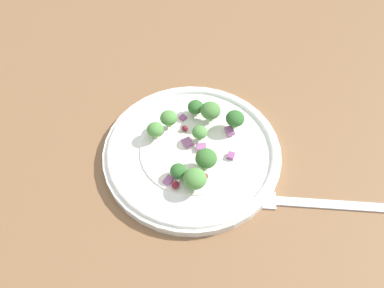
{
  "coord_description": "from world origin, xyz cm",
  "views": [
    {
      "loc": [
        -4.1,
        -32.33,
        47.73
      ],
      "look_at": [
        -2.67,
        1.34,
        2.7
      ],
      "focal_mm": 41.12,
      "sensor_mm": 36.0,
      "label": 1
    }
  ],
  "objects_px": {
    "plate": "(192,152)",
    "broccoli_floret_2": "(178,171)",
    "broccoli_floret_0": "(155,130)",
    "fork": "(313,203)",
    "broccoli_floret_1": "(235,119)"
  },
  "relations": [
    {
      "from": "plate",
      "to": "broccoli_floret_0",
      "type": "bearing_deg",
      "value": 152.96
    },
    {
      "from": "broccoli_floret_2",
      "to": "fork",
      "type": "relative_size",
      "value": 0.11
    },
    {
      "from": "plate",
      "to": "broccoli_floret_2",
      "type": "xyz_separation_m",
      "value": [
        -0.02,
        -0.04,
        0.02
      ]
    },
    {
      "from": "plate",
      "to": "broccoli_floret_0",
      "type": "relative_size",
      "value": 10.55
    },
    {
      "from": "plate",
      "to": "broccoli_floret_2",
      "type": "relative_size",
      "value": 11.38
    },
    {
      "from": "broccoli_floret_1",
      "to": "broccoli_floret_0",
      "type": "bearing_deg",
      "value": -174.55
    },
    {
      "from": "broccoli_floret_0",
      "to": "fork",
      "type": "height_order",
      "value": "broccoli_floret_0"
    },
    {
      "from": "broccoli_floret_1",
      "to": "broccoli_floret_2",
      "type": "xyz_separation_m",
      "value": [
        -0.08,
        -0.07,
        -0.01
      ]
    },
    {
      "from": "broccoli_floret_0",
      "to": "fork",
      "type": "distance_m",
      "value": 0.22
    },
    {
      "from": "broccoli_floret_0",
      "to": "broccoli_floret_2",
      "type": "height_order",
      "value": "broccoli_floret_0"
    },
    {
      "from": "fork",
      "to": "broccoli_floret_0",
      "type": "bearing_deg",
      "value": 151.99
    },
    {
      "from": "broccoli_floret_0",
      "to": "broccoli_floret_1",
      "type": "distance_m",
      "value": 0.11
    },
    {
      "from": "broccoli_floret_0",
      "to": "fork",
      "type": "xyz_separation_m",
      "value": [
        0.19,
        -0.1,
        -0.03
      ]
    },
    {
      "from": "broccoli_floret_0",
      "to": "broccoli_floret_1",
      "type": "bearing_deg",
      "value": 5.45
    },
    {
      "from": "broccoli_floret_0",
      "to": "broccoli_floret_2",
      "type": "relative_size",
      "value": 1.08
    }
  ]
}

